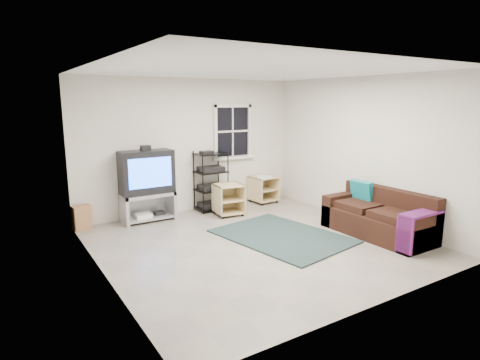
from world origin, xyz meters
TOP-DOWN VIEW (x-y plane):
  - room at (0.95, 2.27)m, footprint 4.60×4.62m
  - tv_unit at (-1.01, 2.04)m, footprint 0.95×0.47m
  - av_rack at (0.31, 2.06)m, footprint 0.60×0.44m
  - side_table_left at (0.44, 1.62)m, footprint 0.57×0.57m
  - side_table_right at (1.58, 2.05)m, footprint 0.55×0.56m
  - sofa at (1.91, -0.77)m, footprint 0.80×1.80m
  - shag_rug at (0.51, 0.00)m, footprint 1.84×2.30m
  - paper_bag at (-2.15, 2.15)m, footprint 0.32×0.24m

SIDE VIEW (x-z plane):
  - shag_rug at x=0.51m, z-range 0.00..0.02m
  - paper_bag at x=-2.15m, z-range 0.00..0.42m
  - sofa at x=1.91m, z-range -0.12..0.70m
  - side_table_left at x=0.44m, z-range 0.02..0.62m
  - side_table_right at x=1.58m, z-range 0.03..0.63m
  - av_rack at x=0.31m, z-range -0.08..1.12m
  - tv_unit at x=-1.01m, z-range 0.07..1.46m
  - room at x=0.95m, z-range -0.82..3.78m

